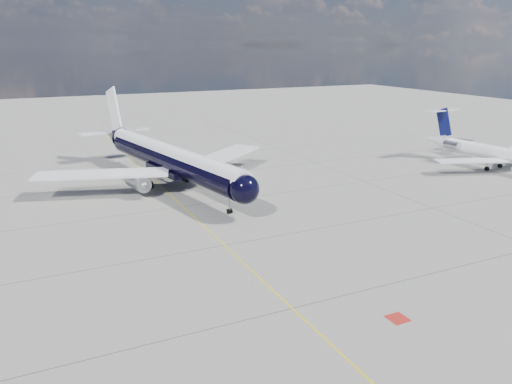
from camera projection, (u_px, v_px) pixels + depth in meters
ground at (172, 197)px, 71.60m from camera, size 320.00×320.00×0.00m
taxiway_centerline at (183, 207)px, 67.27m from camera, size 0.16×160.00×0.01m
red_marking at (398, 318)px, 39.76m from camera, size 1.60×1.60×0.01m
main_airliner at (167, 158)px, 76.76m from camera, size 38.62×47.55×13.81m
regional_jet at (491, 151)px, 87.33m from camera, size 24.78×28.61×9.69m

